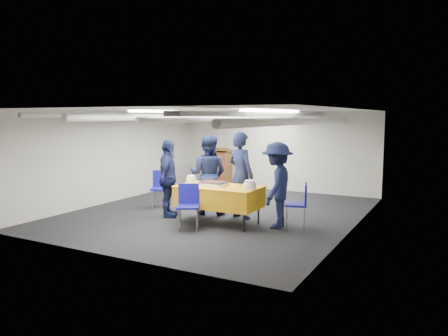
% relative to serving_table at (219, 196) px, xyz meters
% --- Properties ---
extents(ground, '(7.00, 7.00, 0.00)m').
position_rel_serving_table_xyz_m(ground, '(-0.52, 0.88, -0.56)').
color(ground, black).
rests_on(ground, ground).
extents(room_shell, '(6.00, 7.00, 2.30)m').
position_rel_serving_table_xyz_m(room_shell, '(-0.43, 1.28, 1.25)').
color(room_shell, '#BCB8AA').
rests_on(room_shell, ground).
extents(serving_table, '(1.68, 0.92, 0.77)m').
position_rel_serving_table_xyz_m(serving_table, '(0.00, 0.00, 0.00)').
color(serving_table, black).
rests_on(serving_table, ground).
extents(sheet_cake, '(0.52, 0.40, 0.09)m').
position_rel_serving_table_xyz_m(sheet_cake, '(-0.11, -0.02, 0.25)').
color(sheet_cake, white).
rests_on(sheet_cake, serving_table).
extents(plate_stack_left, '(0.20, 0.20, 0.18)m').
position_rel_serving_table_xyz_m(plate_stack_left, '(-0.64, -0.05, 0.29)').
color(plate_stack_left, white).
rests_on(plate_stack_left, serving_table).
extents(plate_stack_right, '(0.24, 0.24, 0.17)m').
position_rel_serving_table_xyz_m(plate_stack_right, '(0.71, -0.05, 0.29)').
color(plate_stack_right, white).
rests_on(plate_stack_right, serving_table).
extents(podium, '(0.62, 0.53, 1.25)m').
position_rel_serving_table_xyz_m(podium, '(-2.12, 3.92, 0.05)').
color(podium, brown).
rests_on(podium, ground).
extents(chair_near, '(0.57, 0.57, 0.87)m').
position_rel_serving_table_xyz_m(chair_near, '(-0.32, -0.64, -0.03)').
color(chair_near, gray).
rests_on(chair_near, ground).
extents(chair_right, '(0.53, 0.53, 0.87)m').
position_rel_serving_table_xyz_m(chair_right, '(1.53, 0.49, -0.03)').
color(chair_right, gray).
rests_on(chair_right, ground).
extents(chair_left, '(0.57, 0.57, 0.87)m').
position_rel_serving_table_xyz_m(chair_left, '(-2.03, 0.79, -0.03)').
color(chair_left, gray).
rests_on(chair_left, ground).
extents(sailor_a, '(0.79, 0.65, 1.84)m').
position_rel_serving_table_xyz_m(sailor_a, '(0.16, 0.66, 0.36)').
color(sailor_a, black).
rests_on(sailor_a, ground).
extents(sailor_b, '(0.98, 0.83, 1.76)m').
position_rel_serving_table_xyz_m(sailor_b, '(-0.65, 0.68, 0.32)').
color(sailor_b, black).
rests_on(sailor_b, ground).
extents(sailor_c, '(0.74, 1.06, 1.67)m').
position_rel_serving_table_xyz_m(sailor_c, '(-1.26, 0.01, 0.28)').
color(sailor_c, black).
rests_on(sailor_c, ground).
extents(sailor_d, '(0.76, 1.15, 1.68)m').
position_rel_serving_table_xyz_m(sailor_d, '(1.13, 0.28, 0.28)').
color(sailor_d, black).
rests_on(sailor_d, ground).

